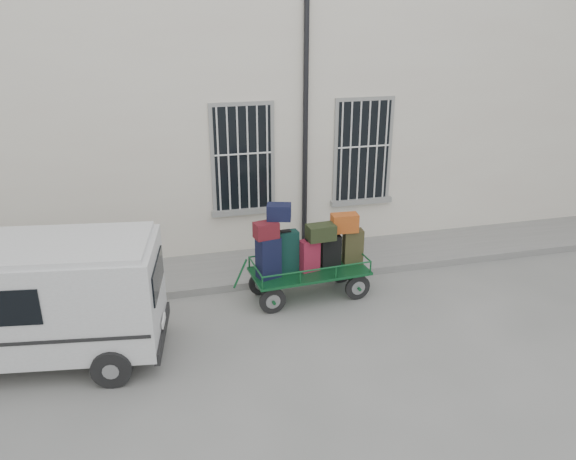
% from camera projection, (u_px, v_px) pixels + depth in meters
% --- Properties ---
extents(ground, '(80.00, 80.00, 0.00)m').
position_uv_depth(ground, '(298.00, 320.00, 10.05)').
color(ground, slate).
rests_on(ground, ground).
extents(building, '(24.00, 5.15, 6.00)m').
position_uv_depth(building, '(240.00, 104.00, 13.90)').
color(building, beige).
rests_on(building, ground).
extents(sidewalk, '(24.00, 1.70, 0.15)m').
position_uv_depth(sidewalk, '(271.00, 265.00, 12.00)').
color(sidewalk, slate).
rests_on(sidewalk, ground).
extents(luggage_cart, '(2.61, 1.14, 1.93)m').
position_uv_depth(luggage_cart, '(307.00, 254.00, 10.52)').
color(luggage_cart, black).
rests_on(luggage_cart, ground).
extents(van, '(4.13, 2.24, 1.98)m').
position_uv_depth(van, '(29.00, 296.00, 8.51)').
color(van, silver).
rests_on(van, ground).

